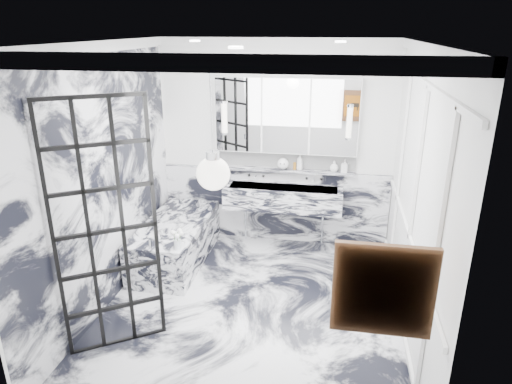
% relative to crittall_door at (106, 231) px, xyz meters
% --- Properties ---
extents(floor, '(3.60, 3.60, 0.00)m').
position_rel_crittall_door_xyz_m(floor, '(1.17, 0.81, -1.20)').
color(floor, silver).
rests_on(floor, ground).
extents(ceiling, '(3.60, 3.60, 0.00)m').
position_rel_crittall_door_xyz_m(ceiling, '(1.17, 0.81, 1.60)').
color(ceiling, white).
rests_on(ceiling, wall_back).
extents(wall_back, '(3.60, 0.00, 3.60)m').
position_rel_crittall_door_xyz_m(wall_back, '(1.17, 2.61, 0.20)').
color(wall_back, white).
rests_on(wall_back, floor).
extents(wall_front, '(3.60, 0.00, 3.60)m').
position_rel_crittall_door_xyz_m(wall_front, '(1.17, -0.99, 0.20)').
color(wall_front, white).
rests_on(wall_front, floor).
extents(wall_left, '(0.00, 3.60, 3.60)m').
position_rel_crittall_door_xyz_m(wall_left, '(-0.43, 0.81, 0.20)').
color(wall_left, white).
rests_on(wall_left, floor).
extents(wall_right, '(0.00, 3.60, 3.60)m').
position_rel_crittall_door_xyz_m(wall_right, '(2.77, 0.81, 0.20)').
color(wall_right, white).
rests_on(wall_right, floor).
extents(marble_clad_back, '(3.18, 0.05, 1.05)m').
position_rel_crittall_door_xyz_m(marble_clad_back, '(1.17, 2.58, -0.68)').
color(marble_clad_back, silver).
rests_on(marble_clad_back, floor).
extents(marble_clad_left, '(0.02, 3.56, 2.68)m').
position_rel_crittall_door_xyz_m(marble_clad_left, '(-0.41, 0.81, 0.14)').
color(marble_clad_left, silver).
rests_on(marble_clad_left, floor).
extents(panel_molding, '(0.03, 3.40, 2.30)m').
position_rel_crittall_door_xyz_m(panel_molding, '(2.75, 0.81, 0.10)').
color(panel_molding, white).
rests_on(panel_molding, floor).
extents(soap_bottle_a, '(0.11, 0.11, 0.22)m').
position_rel_crittall_door_xyz_m(soap_bottle_a, '(1.52, 2.52, 0.00)').
color(soap_bottle_a, '#8C5919').
rests_on(soap_bottle_a, ledge).
extents(soap_bottle_b, '(0.10, 0.10, 0.18)m').
position_rel_crittall_door_xyz_m(soap_bottle_b, '(2.12, 2.52, -0.02)').
color(soap_bottle_b, '#4C4C51').
rests_on(soap_bottle_b, ledge).
extents(soap_bottle_c, '(0.15, 0.15, 0.15)m').
position_rel_crittall_door_xyz_m(soap_bottle_c, '(1.99, 2.52, -0.04)').
color(soap_bottle_c, silver).
rests_on(soap_bottle_c, ledge).
extents(face_pot, '(0.16, 0.16, 0.16)m').
position_rel_crittall_door_xyz_m(face_pot, '(1.29, 2.52, -0.04)').
color(face_pot, white).
rests_on(face_pot, ledge).
extents(amber_bottle, '(0.04, 0.04, 0.10)m').
position_rel_crittall_door_xyz_m(amber_bottle, '(1.46, 2.52, -0.06)').
color(amber_bottle, '#8C5919').
rests_on(amber_bottle, ledge).
extents(flower_vase, '(0.08, 0.08, 0.12)m').
position_rel_crittall_door_xyz_m(flower_vase, '(0.29, 0.98, -0.59)').
color(flower_vase, silver).
rests_on(flower_vase, bathtub).
extents(crittall_door, '(0.76, 0.52, 2.40)m').
position_rel_crittall_door_xyz_m(crittall_door, '(0.00, 0.00, 0.00)').
color(crittall_door, black).
rests_on(crittall_door, floor).
extents(artwork, '(0.51, 0.05, 0.51)m').
position_rel_crittall_door_xyz_m(artwork, '(2.32, -0.95, 0.24)').
color(artwork, '#B56412').
rests_on(artwork, wall_front).
extents(pendant_light, '(0.24, 0.24, 0.24)m').
position_rel_crittall_door_xyz_m(pendant_light, '(1.12, -0.39, 0.73)').
color(pendant_light, white).
rests_on(pendant_light, ceiling).
extents(trough_sink, '(1.60, 0.45, 0.30)m').
position_rel_crittall_door_xyz_m(trough_sink, '(1.32, 2.36, -0.47)').
color(trough_sink, silver).
rests_on(trough_sink, wall_back).
extents(ledge, '(1.90, 0.14, 0.04)m').
position_rel_crittall_door_xyz_m(ledge, '(1.32, 2.53, -0.13)').
color(ledge, silver).
rests_on(ledge, wall_back).
extents(subway_tile, '(1.90, 0.03, 0.23)m').
position_rel_crittall_door_xyz_m(subway_tile, '(1.32, 2.59, 0.00)').
color(subway_tile, white).
rests_on(subway_tile, wall_back).
extents(mirror_cabinet, '(1.90, 0.16, 1.00)m').
position_rel_crittall_door_xyz_m(mirror_cabinet, '(1.32, 2.53, 0.62)').
color(mirror_cabinet, white).
rests_on(mirror_cabinet, wall_back).
extents(sconce_left, '(0.07, 0.07, 0.40)m').
position_rel_crittall_door_xyz_m(sconce_left, '(0.50, 2.44, 0.58)').
color(sconce_left, white).
rests_on(sconce_left, mirror_cabinet).
extents(sconce_right, '(0.07, 0.07, 0.40)m').
position_rel_crittall_door_xyz_m(sconce_right, '(2.14, 2.44, 0.58)').
color(sconce_right, white).
rests_on(sconce_right, mirror_cabinet).
extents(bathtub, '(0.75, 1.65, 0.55)m').
position_rel_crittall_door_xyz_m(bathtub, '(-0.00, 1.70, -0.93)').
color(bathtub, silver).
rests_on(bathtub, floor).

